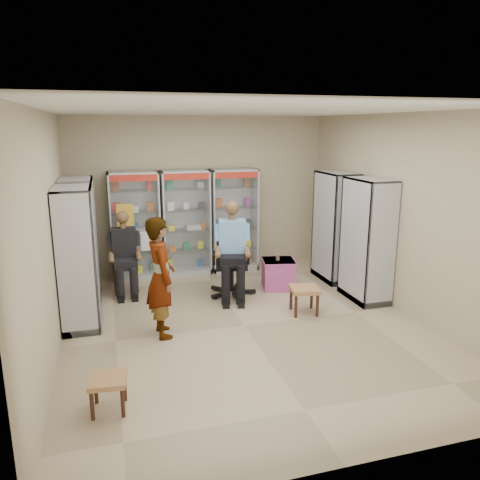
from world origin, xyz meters
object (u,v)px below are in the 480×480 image
object	(u,v)px
pink_trunk	(278,274)
woven_stool_b	(109,394)
cabinet_right_far	(335,227)
standing_man	(161,277)
cabinet_left_near	(78,258)
seated_shopkeeper	(232,252)
cabinet_left_far	(81,240)
office_chair	(231,261)
cabinet_back_left	(135,226)
wooden_chair	(125,265)
cabinet_back_mid	(186,223)
cabinet_right_near	(367,240)
cabinet_back_right	(233,220)
woven_stool_a	(304,300)

from	to	relation	value
pink_trunk	woven_stool_b	bearing A→B (deg)	-134.64
cabinet_right_far	standing_man	world-z (taller)	cabinet_right_far
cabinet_left_near	seated_shopkeeper	size ratio (longest dim) A/B	1.31
cabinet_left_far	standing_man	xyz separation A→B (m)	(1.07, -1.76, -0.17)
office_chair	seated_shopkeeper	bearing A→B (deg)	-76.73
cabinet_back_left	cabinet_left_near	world-z (taller)	same
cabinet_left_far	pink_trunk	world-z (taller)	cabinet_left_far
cabinet_left_near	cabinet_left_far	bearing A→B (deg)	180.00
wooden_chair	office_chair	distance (m)	1.86
cabinet_left_far	cabinet_back_mid	bearing A→B (deg)	116.32
wooden_chair	standing_man	xyz separation A→B (m)	(0.39, -1.96, 0.36)
woven_stool_b	cabinet_right_near	bearing A→B (deg)	26.85
cabinet_right_far	cabinet_right_near	world-z (taller)	same
pink_trunk	cabinet_left_far	bearing A→B (deg)	173.03
cabinet_back_mid	woven_stool_b	size ratio (longest dim) A/B	5.51
cabinet_back_right	cabinet_left_near	bearing A→B (deg)	-144.35
cabinet_back_mid	woven_stool_a	size ratio (longest dim) A/B	4.84
cabinet_back_mid	office_chair	world-z (taller)	cabinet_back_mid
cabinet_left_near	standing_man	bearing A→B (deg)	58.49
wooden_chair	standing_man	distance (m)	2.03
cabinet_right_near	seated_shopkeeper	world-z (taller)	cabinet_right_near
cabinet_left_far	woven_stool_a	bearing A→B (deg)	63.92
cabinet_left_far	seated_shopkeeper	xyz separation A→B (m)	(2.40, -0.55, -0.24)
cabinet_back_mid	cabinet_back_right	bearing A→B (deg)	0.00
woven_stool_b	cabinet_back_mid	bearing A→B (deg)	70.26
seated_shopkeeper	standing_man	xyz separation A→B (m)	(-1.32, -1.21, 0.07)
cabinet_back_right	woven_stool_b	xyz separation A→B (m)	(-2.50, -4.32, -0.82)
cabinet_left_near	woven_stool_a	bearing A→B (deg)	81.39
wooden_chair	cabinet_back_right	bearing A→B (deg)	18.75
cabinet_right_far	pink_trunk	xyz separation A→B (m)	(-1.18, -0.20, -0.74)
cabinet_right_near	office_chair	size ratio (longest dim) A/B	1.67
cabinet_left_far	pink_trunk	bearing A→B (deg)	83.03
cabinet_back_left	office_chair	bearing A→B (deg)	-44.30
cabinet_back_left	standing_man	distance (m)	2.70
cabinet_back_right	cabinet_right_far	bearing A→B (deg)	-34.73
cabinet_back_mid	pink_trunk	bearing A→B (deg)	-43.51
cabinet_right_far	pink_trunk	world-z (taller)	cabinet_right_far
cabinet_right_near	pink_trunk	bearing A→B (deg)	52.65
cabinet_left_near	cabinet_right_near	bearing A→B (deg)	87.43
office_chair	woven_stool_b	size ratio (longest dim) A/B	3.30
cabinet_right_far	woven_stool_b	bearing A→B (deg)	127.68
cabinet_left_far	seated_shopkeeper	world-z (taller)	cabinet_left_far
woven_stool_b	standing_man	size ratio (longest dim) A/B	0.22
office_chair	woven_stool_a	distance (m)	1.44
cabinet_left_far	cabinet_left_near	world-z (taller)	same
cabinet_back_mid	pink_trunk	size ratio (longest dim) A/B	3.75
cabinet_left_far	woven_stool_a	distance (m)	3.71
cabinet_back_left	cabinet_right_far	distance (m)	3.71
office_chair	standing_man	distance (m)	1.84
cabinet_back_left	office_chair	world-z (taller)	cabinet_back_left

